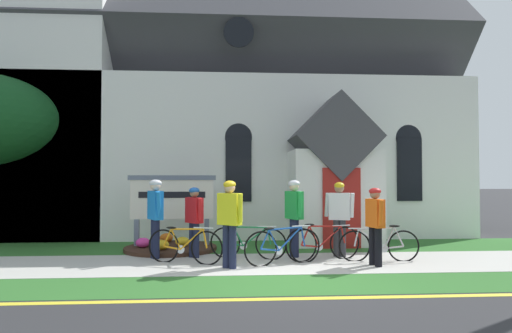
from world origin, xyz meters
The scene contains 20 objects.
ground centered at (0.00, 4.00, 0.00)m, with size 140.00×140.00×0.00m, color #2B2B2D.
sidewalk_slab centered at (-0.71, 1.80, 0.01)m, with size 32.00×2.40×0.01m, color #B7B5AD.
grass_verge centered at (-0.71, -0.14, 0.00)m, with size 32.00×1.49×0.01m, color #2D6628.
church_lawn centered at (-0.71, 4.16, 0.00)m, with size 24.00×2.30×0.01m, color #2D6628.
curb_paint_stripe centered at (-0.71, -1.03, 0.00)m, with size 28.00×0.16×0.01m, color yellow.
church_building centered at (-1.30, 9.52, 4.80)m, with size 15.19×10.95×13.75m.
church_sign centered at (-2.47, 3.92, 1.27)m, with size 2.25×0.17×1.90m.
flower_bed centered at (-2.51, 3.69, 0.08)m, with size 2.31×2.31×0.34m.
bicycle_blue centered at (0.12, 1.64, 0.39)m, with size 1.70×0.63×0.83m.
bicycle_white centered at (-1.96, 1.90, 0.38)m, with size 1.65×0.65×0.80m.
bicycle_yellow centered at (2.28, 1.85, 0.37)m, with size 1.78×0.14×0.82m.
bicycle_orange centered at (1.08, 2.06, 0.39)m, with size 1.77×0.50×0.84m.
bicycle_red centered at (-0.59, 2.38, 0.37)m, with size 1.72×0.56×0.78m.
cyclist_in_green_jersey centered at (-1.81, 2.58, 0.94)m, with size 0.44×0.67×1.61m.
cyclist_in_yellow_jersey centered at (2.02, 1.34, 0.94)m, with size 0.30×0.73×1.62m.
cyclist_in_white_jersey centered at (1.56, 2.47, 1.02)m, with size 0.62×0.47×1.73m.
cyclist_in_blue_jersey centered at (-1.01, 1.29, 1.05)m, with size 0.51×0.63×1.77m.
cyclist_in_red_jersey centered at (0.50, 2.50, 1.06)m, with size 0.39×0.77×1.78m.
cyclist_in_orange_jersey centered at (-2.68, 2.52, 1.07)m, with size 0.42×0.81×1.79m.
roadside_conifer centered at (6.21, 8.63, 4.10)m, with size 3.93×3.93×6.36m.
Camera 1 is at (-1.08, -7.68, 1.79)m, focal length 31.06 mm.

